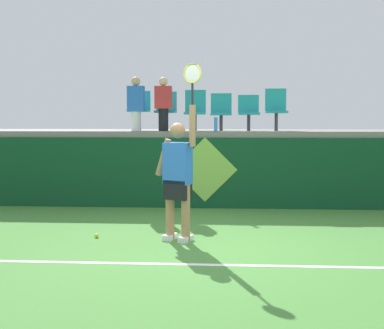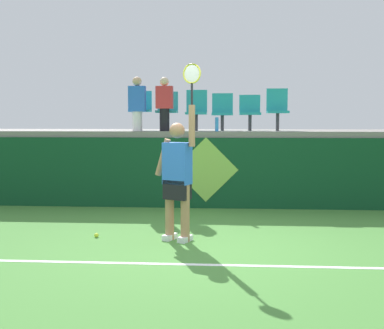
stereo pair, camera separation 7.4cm
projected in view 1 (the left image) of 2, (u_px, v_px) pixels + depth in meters
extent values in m
plane|color=#478438|center=(199.00, 248.00, 6.83)|extent=(40.00, 40.00, 0.00)
cube|color=#0F4223|center=(207.00, 173.00, 9.92)|extent=(13.78, 0.20, 1.39)
cube|color=gray|center=(208.00, 133.00, 10.99)|extent=(13.78, 2.40, 0.12)
cube|color=white|center=(196.00, 264.00, 6.04)|extent=(12.41, 0.08, 0.01)
cube|color=white|center=(170.00, 237.00, 7.31)|extent=(0.22, 0.29, 0.08)
cube|color=white|center=(186.00, 239.00, 7.18)|extent=(0.22, 0.29, 0.08)
cylinder|color=#A87A56|center=(170.00, 212.00, 7.27)|extent=(0.13, 0.13, 0.83)
cylinder|color=#A87A56|center=(186.00, 213.00, 7.15)|extent=(0.13, 0.13, 0.83)
cube|color=black|center=(178.00, 190.00, 7.18)|extent=(0.42, 0.35, 0.28)
cube|color=blue|center=(178.00, 163.00, 7.15)|extent=(0.44, 0.36, 0.60)
sphere|color=#A87A56|center=(178.00, 131.00, 7.10)|extent=(0.22, 0.22, 0.22)
cylinder|color=#A87A56|center=(163.00, 157.00, 7.25)|extent=(0.27, 0.19, 0.55)
cylinder|color=#A87A56|center=(192.00, 126.00, 6.98)|extent=(0.09, 0.09, 0.58)
cylinder|color=black|center=(192.00, 94.00, 6.94)|extent=(0.03, 0.03, 0.30)
torus|color=gold|center=(192.00, 74.00, 6.92)|extent=(0.27, 0.14, 0.28)
ellipsoid|color=silver|center=(192.00, 74.00, 6.92)|extent=(0.22, 0.12, 0.24)
sphere|color=#D1E533|center=(97.00, 235.00, 7.42)|extent=(0.07, 0.07, 0.07)
cylinder|color=#338CE5|center=(216.00, 124.00, 9.89)|extent=(0.07, 0.07, 0.28)
cylinder|color=#38383D|center=(139.00, 121.00, 10.59)|extent=(0.07, 0.07, 0.39)
cube|color=teal|center=(139.00, 111.00, 10.57)|extent=(0.44, 0.42, 0.05)
cube|color=teal|center=(140.00, 100.00, 10.74)|extent=(0.44, 0.04, 0.40)
cylinder|color=#38383D|center=(166.00, 122.00, 10.55)|extent=(0.07, 0.07, 0.37)
cube|color=teal|center=(166.00, 112.00, 10.53)|extent=(0.44, 0.42, 0.05)
cube|color=teal|center=(166.00, 101.00, 10.70)|extent=(0.44, 0.04, 0.40)
cylinder|color=#38383D|center=(195.00, 123.00, 10.52)|extent=(0.07, 0.07, 0.34)
cube|color=teal|center=(195.00, 113.00, 10.50)|extent=(0.44, 0.42, 0.05)
cube|color=teal|center=(195.00, 101.00, 10.67)|extent=(0.44, 0.04, 0.47)
cylinder|color=#38383D|center=(221.00, 123.00, 10.48)|extent=(0.07, 0.07, 0.32)
cube|color=teal|center=(221.00, 114.00, 10.47)|extent=(0.44, 0.42, 0.05)
cube|color=teal|center=(221.00, 103.00, 10.64)|extent=(0.44, 0.04, 0.42)
cylinder|color=#38383D|center=(249.00, 123.00, 10.45)|extent=(0.07, 0.07, 0.33)
cube|color=teal|center=(249.00, 114.00, 10.43)|extent=(0.44, 0.42, 0.05)
cube|color=teal|center=(248.00, 104.00, 10.60)|extent=(0.44, 0.04, 0.37)
cylinder|color=#38383D|center=(276.00, 122.00, 10.41)|extent=(0.07, 0.07, 0.36)
cube|color=teal|center=(276.00, 112.00, 10.39)|extent=(0.44, 0.42, 0.05)
cube|color=teal|center=(276.00, 100.00, 10.56)|extent=(0.44, 0.04, 0.47)
cylinder|color=black|center=(163.00, 120.00, 10.17)|extent=(0.20, 0.20, 0.46)
cube|color=red|center=(163.00, 97.00, 10.13)|extent=(0.34, 0.20, 0.45)
sphere|color=beige|center=(163.00, 82.00, 10.10)|extent=(0.18, 0.18, 0.18)
cylinder|color=white|center=(136.00, 121.00, 10.25)|extent=(0.20, 0.20, 0.40)
cube|color=blue|center=(136.00, 99.00, 10.21)|extent=(0.34, 0.20, 0.52)
sphere|color=#DBAD84|center=(136.00, 81.00, 10.18)|extent=(0.19, 0.19, 0.19)
cube|color=#0F4223|center=(205.00, 208.00, 9.88)|extent=(0.90, 0.01, 0.00)
plane|color=#8CC64C|center=(205.00, 170.00, 9.80)|extent=(1.27, 0.00, 1.27)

